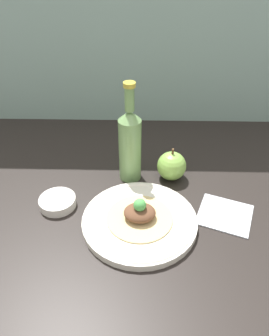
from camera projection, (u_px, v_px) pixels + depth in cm
name	position (u px, v px, depth cm)	size (l,w,h in cm)	color
ground_plane	(146.00, 219.00, 87.68)	(180.00, 110.00, 4.00)	black
wall_backsplash	(148.00, 8.00, 105.76)	(180.00, 3.00, 80.00)	#84A399
plate	(140.00, 220.00, 82.96)	(29.20, 29.20, 2.23)	silver
plated_food	(140.00, 214.00, 81.57)	(16.77, 16.77, 6.22)	#D6BC7F
cider_bottle	(130.00, 143.00, 92.43)	(6.48, 6.48, 29.85)	#729E5B
apple	(172.00, 166.00, 96.54)	(8.63, 8.63, 10.27)	#84B74C
napkin	(225.00, 213.00, 86.20)	(17.03, 16.54, 0.80)	#B7BCC6
dipping_bowl	(58.00, 202.00, 88.40)	(9.87, 9.87, 2.51)	silver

